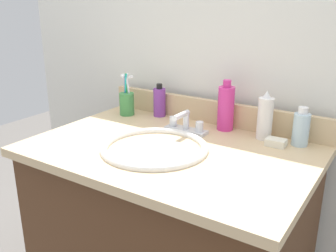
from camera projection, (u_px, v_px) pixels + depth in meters
countertop at (170, 151)px, 1.24m from camera, size 0.92×0.62×0.03m
backsplash at (212, 112)px, 1.46m from camera, size 0.92×0.02×0.09m
back_wall at (217, 163)px, 1.59m from camera, size 2.02×0.04×1.30m
sink_basin at (155, 158)px, 1.23m from camera, size 0.35×0.35×0.11m
faucet at (185, 125)px, 1.36m from camera, size 0.16×0.10×0.08m
bottle_cream_purple at (159, 102)px, 1.54m from camera, size 0.05×0.05×0.13m
bottle_lotion_white at (265, 117)px, 1.29m from camera, size 0.05×0.05×0.17m
bottle_gel_clear at (301, 128)px, 1.23m from camera, size 0.05×0.05×0.13m
bottle_soap_pink at (226, 108)px, 1.37m from camera, size 0.06×0.06×0.19m
cup_green at (127, 102)px, 1.56m from camera, size 0.06×0.06×0.17m
soap_bar at (276, 142)px, 1.24m from camera, size 0.06×0.04×0.02m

